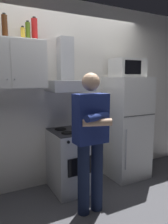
% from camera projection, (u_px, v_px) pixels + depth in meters
% --- Properties ---
extents(ground_plane, '(7.00, 7.00, 0.00)m').
position_uv_depth(ground_plane, '(84.00, 195.00, 2.97)').
color(ground_plane, '#4C4C51').
extents(back_wall_tiled, '(4.80, 0.10, 2.70)m').
position_uv_depth(back_wall_tiled, '(66.00, 94.00, 3.29)').
color(back_wall_tiled, silver).
rests_on(back_wall_tiled, ground_plane).
extents(upper_cabinet, '(0.90, 0.37, 0.60)m').
position_uv_depth(upper_cabinet, '(8.00, 64.00, 2.64)').
color(upper_cabinet, silver).
extents(stove_oven, '(0.60, 0.62, 0.87)m').
position_uv_depth(stove_oven, '(73.00, 160.00, 3.10)').
color(stove_oven, silver).
rests_on(stove_oven, ground_plane).
extents(range_hood, '(0.60, 0.44, 0.75)m').
position_uv_depth(range_hood, '(68.00, 77.00, 3.03)').
color(range_hood, '#B7BABF').
extents(refrigerator, '(0.60, 0.62, 1.60)m').
position_uv_depth(refrigerator, '(126.00, 127.00, 3.48)').
color(refrigerator, white).
rests_on(refrigerator, ground_plane).
extents(microwave, '(0.48, 0.37, 0.28)m').
position_uv_depth(microwave, '(127.00, 68.00, 3.35)').
color(microwave, silver).
rests_on(microwave, refrigerator).
extents(person_standing, '(0.38, 0.33, 1.64)m').
position_uv_depth(person_standing, '(91.00, 138.00, 2.48)').
color(person_standing, '#192342').
rests_on(person_standing, ground_plane).
extents(cooking_pot, '(0.28, 0.18, 0.11)m').
position_uv_depth(cooking_pot, '(85.00, 126.00, 2.98)').
color(cooking_pot, '#B7BABF').
rests_on(cooking_pot, stove_oven).
extents(bottle_olive_oil, '(0.06, 0.06, 0.23)m').
position_uv_depth(bottle_olive_oil, '(28.00, 31.00, 2.71)').
color(bottle_olive_oil, '#4C6B19').
rests_on(bottle_olive_oil, upper_cabinet).
extents(bottle_rum_dark, '(0.07, 0.07, 0.29)m').
position_uv_depth(bottle_rum_dark, '(5.00, 27.00, 2.60)').
color(bottle_rum_dark, '#47230F').
rests_on(bottle_rum_dark, upper_cabinet).
extents(bottle_spice_jar, '(0.06, 0.06, 0.16)m').
position_uv_depth(bottle_spice_jar, '(23.00, 33.00, 2.65)').
color(bottle_spice_jar, gold).
rests_on(bottle_spice_jar, upper_cabinet).
extents(bottle_soda_red, '(0.08, 0.08, 0.30)m').
position_uv_depth(bottle_soda_red, '(35.00, 30.00, 2.77)').
color(bottle_soda_red, red).
rests_on(bottle_soda_red, upper_cabinet).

